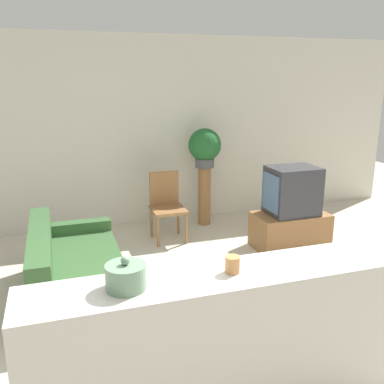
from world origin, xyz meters
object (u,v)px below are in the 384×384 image
couch (74,272)px  wooden_chair (167,203)px  decorative_bowl (126,276)px  potted_plant (205,146)px  television (292,191)px

couch → wooden_chair: (1.28, 1.25, 0.23)m
wooden_chair → decorative_bowl: size_ratio=3.88×
wooden_chair → potted_plant: size_ratio=1.61×
television → wooden_chair: television is taller
television → wooden_chair: (-1.41, 0.79, -0.25)m
couch → decorative_bowl: size_ratio=7.08×
wooden_chair → television: bearing=-29.2°
television → decorative_bowl: decorative_bowl is taller
couch → television: 2.78m
decorative_bowl → potted_plant: bearing=63.7°
couch → decorative_bowl: (0.23, -1.85, 0.79)m
couch → decorative_bowl: decorative_bowl is taller
television → decorative_bowl: bearing=-136.8°
wooden_chair → potted_plant: potted_plant is taller
wooden_chair → decorative_bowl: bearing=-108.7°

